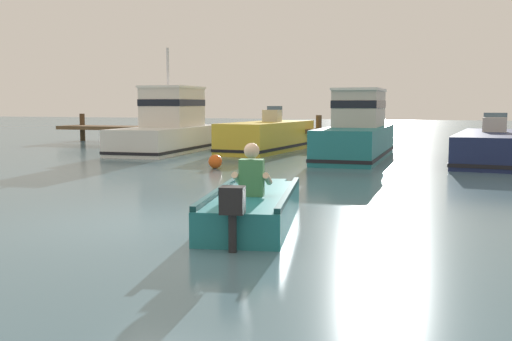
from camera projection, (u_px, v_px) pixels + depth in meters
The scene contains 8 objects.
ground_plane at pixel (167, 221), 8.85m from camera, with size 120.00×120.00×0.00m, color slate.
wooden_dock at pixel (186, 129), 25.73m from camera, with size 12.25×1.64×1.28m.
rowboat_with_person at pixel (254, 206), 8.65m from camera, with size 1.66×3.72×1.19m.
moored_boat_white at pixel (169, 128), 21.81m from camera, with size 2.38×6.01×3.75m.
moored_boat_yellow at pixel (268, 137), 22.01m from camera, with size 2.20×5.80×1.66m.
moored_boat_teal at pixel (357, 132), 19.07m from camera, with size 1.89×6.22×2.23m.
moored_boat_navy at pixel (493, 148), 17.74m from camera, with size 2.46×6.22×1.47m.
mooring_buoy at pixel (215, 161), 16.09m from camera, with size 0.37×0.37×0.37m, color #E55919.
Camera 1 is at (4.09, -7.81, 1.73)m, focal length 41.81 mm.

